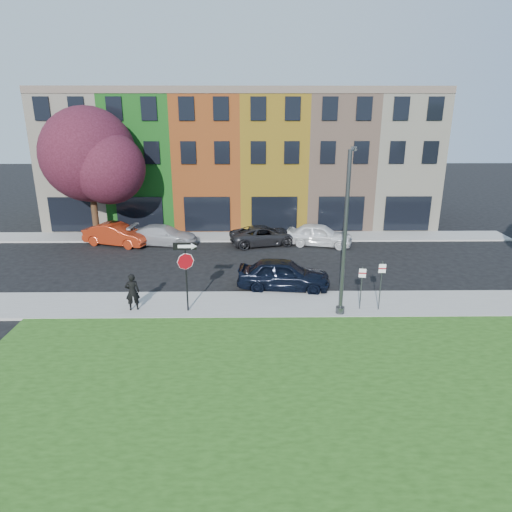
{
  "coord_description": "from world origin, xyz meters",
  "views": [
    {
      "loc": [
        -1.77,
        -17.16,
        9.2
      ],
      "look_at": [
        -1.51,
        4.0,
        2.2
      ],
      "focal_mm": 32.0,
      "sensor_mm": 36.0,
      "label": 1
    }
  ],
  "objects_px": {
    "man": "(132,292)",
    "sedan_near": "(284,274)",
    "stop_sign": "(186,263)",
    "street_lamp": "(345,234)"
  },
  "relations": [
    {
      "from": "stop_sign",
      "to": "sedan_near",
      "type": "distance_m",
      "value": 5.72
    },
    {
      "from": "sedan_near",
      "to": "stop_sign",
      "type": "bearing_deg",
      "value": 128.23
    },
    {
      "from": "sedan_near",
      "to": "street_lamp",
      "type": "bearing_deg",
      "value": -134.58
    },
    {
      "from": "man",
      "to": "street_lamp",
      "type": "distance_m",
      "value": 10.06
    },
    {
      "from": "stop_sign",
      "to": "man",
      "type": "bearing_deg",
      "value": 175.37
    },
    {
      "from": "stop_sign",
      "to": "man",
      "type": "height_order",
      "value": "stop_sign"
    },
    {
      "from": "stop_sign",
      "to": "man",
      "type": "xyz_separation_m",
      "value": [
        -2.55,
        0.14,
        -1.45
      ]
    },
    {
      "from": "stop_sign",
      "to": "sedan_near",
      "type": "bearing_deg",
      "value": 30.33
    },
    {
      "from": "stop_sign",
      "to": "street_lamp",
      "type": "bearing_deg",
      "value": -2.54
    },
    {
      "from": "man",
      "to": "sedan_near",
      "type": "xyz_separation_m",
      "value": [
        7.21,
        2.74,
        -0.19
      ]
    }
  ]
}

